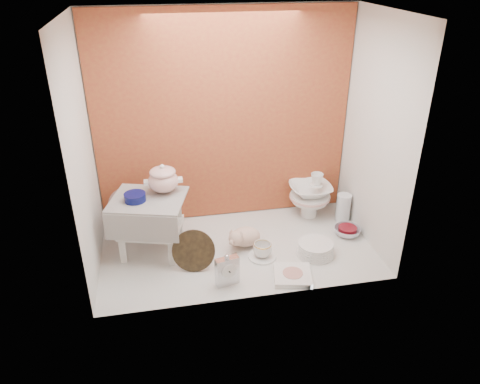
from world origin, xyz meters
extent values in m
plane|color=silver|center=(0.00, 0.00, 0.00)|extent=(1.80, 1.80, 0.00)
cube|color=#A25728|center=(0.00, 0.50, 0.75)|extent=(1.80, 0.06, 1.50)
cube|color=silver|center=(-0.90, 0.00, 0.75)|extent=(0.06, 1.00, 1.50)
cube|color=silver|center=(0.90, 0.00, 0.75)|extent=(0.06, 1.00, 1.50)
cube|color=white|center=(0.00, 0.00, 1.50)|extent=(1.80, 1.00, 0.06)
cylinder|color=#0A0E4C|center=(-0.64, 0.07, 0.42)|extent=(0.17, 0.17, 0.05)
imported|color=white|center=(-0.65, 0.36, 0.13)|extent=(0.31, 0.31, 0.27)
cube|color=silver|center=(-0.13, -0.35, 0.10)|extent=(0.15, 0.08, 0.21)
ellipsoid|color=#D1A993|center=(0.06, 0.02, 0.08)|extent=(0.30, 0.24, 0.15)
cylinder|color=white|center=(0.14, -0.13, 0.01)|extent=(0.23, 0.23, 0.01)
imported|color=white|center=(0.14, -0.13, 0.06)|extent=(0.16, 0.16, 0.10)
cube|color=white|center=(0.27, -0.37, 0.02)|extent=(0.27, 0.27, 0.03)
cylinder|color=white|center=(0.49, -0.16, 0.04)|extent=(0.32, 0.32, 0.09)
imported|color=silver|center=(0.79, 0.02, 0.03)|extent=(0.23, 0.23, 0.06)
cylinder|color=silver|center=(0.84, 0.22, 0.11)|extent=(0.14, 0.14, 0.21)
camera|label=1|loc=(-0.48, -2.54, 1.77)|focal=34.53mm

